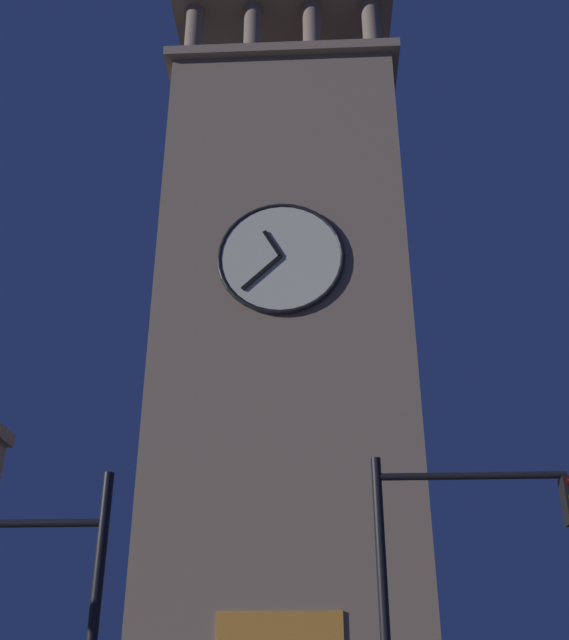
# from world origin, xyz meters

# --- Properties ---
(clocktower) EXTENTS (8.64, 8.62, 29.69)m
(clocktower) POSITION_xyz_m (-0.45, -5.07, 12.12)
(clocktower) COLOR gray
(clocktower) RESTS_ON ground_plane
(traffic_signal_near) EXTENTS (3.23, 0.41, 5.60)m
(traffic_signal_near) POSITION_xyz_m (-3.48, 7.19, 3.75)
(traffic_signal_near) COLOR black
(traffic_signal_near) RESTS_ON ground_plane
(traffic_signal_far) EXTENTS (3.67, 0.41, 5.15)m
(traffic_signal_far) POSITION_xyz_m (2.91, 8.17, 3.31)
(traffic_signal_far) COLOR black
(traffic_signal_far) RESTS_ON ground_plane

